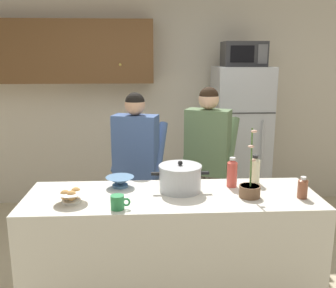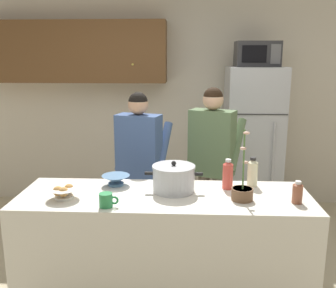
% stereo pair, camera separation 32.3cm
% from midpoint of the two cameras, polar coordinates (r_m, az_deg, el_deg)
% --- Properties ---
extents(back_wall_unit, '(6.00, 0.48, 2.60)m').
position_cam_midpoint_polar(back_wall_unit, '(4.87, -6.21, 7.65)').
color(back_wall_unit, beige).
rests_on(back_wall_unit, ground).
extents(kitchen_island, '(2.12, 0.68, 0.92)m').
position_cam_midpoint_polar(kitchen_island, '(2.97, -2.65, -16.00)').
color(kitchen_island, silver).
rests_on(kitchen_island, ground).
extents(refrigerator, '(0.64, 0.68, 1.78)m').
position_cam_midpoint_polar(refrigerator, '(4.65, 8.73, 0.39)').
color(refrigerator, '#B7BABF').
rests_on(refrigerator, ground).
extents(microwave, '(0.48, 0.37, 0.28)m').
position_cam_midpoint_polar(microwave, '(4.52, 9.25, 13.18)').
color(microwave, '#2D2D30').
rests_on(microwave, refrigerator).
extents(person_near_pot, '(0.56, 0.51, 1.59)m').
position_cam_midpoint_polar(person_near_pot, '(3.54, -7.40, -2.07)').
color(person_near_pot, '#726656').
rests_on(person_near_pot, ground).
extents(person_by_sink, '(0.60, 0.55, 1.62)m').
position_cam_midpoint_polar(person_by_sink, '(3.64, 3.47, -1.12)').
color(person_by_sink, '#726656').
rests_on(person_by_sink, ground).
extents(cooking_pot, '(0.43, 0.32, 0.23)m').
position_cam_midpoint_polar(cooking_pot, '(2.82, -1.45, -5.18)').
color(cooking_pot, silver).
rests_on(cooking_pot, kitchen_island).
extents(coffee_mug, '(0.13, 0.09, 0.10)m').
position_cam_midpoint_polar(coffee_mug, '(2.55, -11.19, -8.64)').
color(coffee_mug, '#2D8C4C').
rests_on(coffee_mug, kitchen_island).
extents(bread_bowl, '(0.23, 0.23, 0.10)m').
position_cam_midpoint_polar(bread_bowl, '(2.74, -17.70, -7.46)').
color(bread_bowl, white).
rests_on(bread_bowl, kitchen_island).
extents(empty_bowl, '(0.22, 0.22, 0.08)m').
position_cam_midpoint_polar(empty_bowl, '(2.96, -10.35, -5.56)').
color(empty_bowl, '#4C7299').
rests_on(empty_bowl, kitchen_island).
extents(bottle_near_edge, '(0.08, 0.08, 0.23)m').
position_cam_midpoint_polar(bottle_near_edge, '(3.03, 9.96, -3.84)').
color(bottle_near_edge, beige).
rests_on(bottle_near_edge, kitchen_island).
extents(bottle_mid_counter, '(0.08, 0.08, 0.23)m').
position_cam_midpoint_polar(bottle_mid_counter, '(2.92, 6.50, -4.32)').
color(bottle_mid_counter, '#D84C3F').
rests_on(bottle_mid_counter, kitchen_island).
extents(bottle_far_corner, '(0.07, 0.07, 0.16)m').
position_cam_midpoint_polar(bottle_far_corner, '(2.80, 16.49, -6.35)').
color(bottle_far_corner, brown).
rests_on(bottle_far_corner, kitchen_island).
extents(potted_orchid, '(0.15, 0.15, 0.50)m').
position_cam_midpoint_polar(potted_orchid, '(2.74, 8.89, -6.67)').
color(potted_orchid, brown).
rests_on(potted_orchid, kitchen_island).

